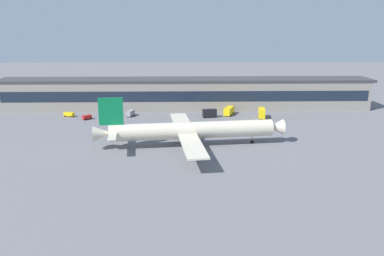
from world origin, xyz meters
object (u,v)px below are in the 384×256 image
stair_truck (210,113)px  catering_truck (262,113)px  fuel_truck (229,111)px  follow_me_car (69,114)px  baggage_tug (87,117)px  crew_van (130,113)px  airliner (189,130)px

stair_truck → catering_truck: 22.12m
fuel_truck → follow_me_car: (-70.04, -2.09, -0.79)m
catering_truck → follow_me_car: bearing=176.9°
fuel_truck → baggage_tug: size_ratio=2.20×
crew_van → follow_me_car: 26.57m
follow_me_car → stair_truck: size_ratio=0.76×
crew_van → fuel_truck: (43.47, 2.03, 0.42)m
fuel_truck → airliner: bearing=-112.0°
airliner → catering_truck: (31.52, 38.80, -3.00)m
airliner → stair_truck: 41.72m
catering_truck → crew_van: bearing=175.4°
airliner → stair_truck: size_ratio=9.95×
baggage_tug → catering_truck: (74.05, 1.02, 1.21)m
follow_me_car → stair_truck: bearing=-2.6°
fuel_truck → follow_me_car: 70.07m
crew_van → fuel_truck: size_ratio=0.63×
fuel_truck → stair_truck: size_ratio=1.41×
stair_truck → catering_truck: catering_truck is taller
catering_truck → stair_truck: bearing=175.6°
fuel_truck → follow_me_car: size_ratio=1.85×
baggage_tug → fuel_truck: bearing=7.1°
crew_van → catering_truck: catering_truck is taller
crew_van → stair_truck: (34.59, -2.87, 0.52)m
airliner → follow_me_car: airliner is taller
crew_van → baggage_tug: crew_van is taller
airliner → follow_me_car: bearing=140.0°
fuel_truck → catering_truck: size_ratio=1.18×
crew_van → catering_truck: 56.83m
fuel_truck → baggage_tug: fuel_truck is taller
airliner → baggage_tug: size_ratio=15.57×
follow_me_car → baggage_tug: bearing=-31.2°
crew_van → follow_me_car: size_ratio=1.17×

